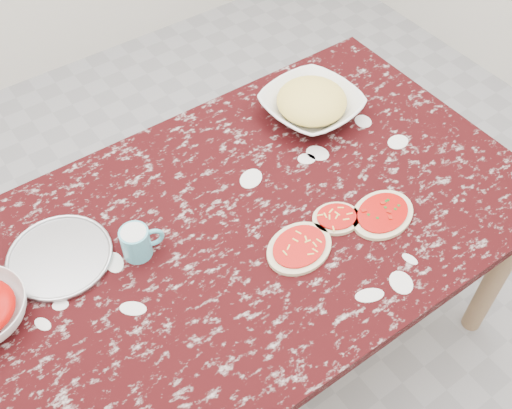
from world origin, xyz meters
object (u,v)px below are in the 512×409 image
(cheese_bowl, at_px, (311,106))
(flour_mug, at_px, (137,242))
(worktable, at_px, (256,234))
(pizza_tray, at_px, (60,257))

(cheese_bowl, bearing_deg, flour_mug, -166.93)
(worktable, xyz_separation_m, flour_mug, (-0.33, 0.08, 0.13))
(pizza_tray, distance_m, flour_mug, 0.22)
(worktable, relative_size, flour_mug, 13.67)
(worktable, height_order, cheese_bowl, cheese_bowl)
(pizza_tray, bearing_deg, flour_mug, -29.83)
(worktable, relative_size, pizza_tray, 5.81)
(cheese_bowl, bearing_deg, pizza_tray, -176.03)
(pizza_tray, distance_m, cheese_bowl, 0.91)
(worktable, height_order, flour_mug, flour_mug)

